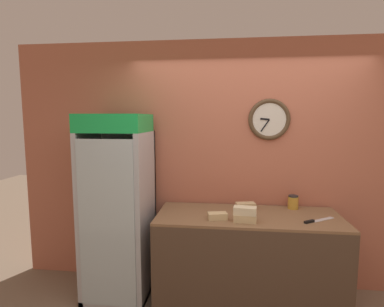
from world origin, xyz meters
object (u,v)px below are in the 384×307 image
(sandwich_stack_bottom, at_px, (245,218))
(condiment_jar, at_px, (293,202))
(chefs_knife, at_px, (315,221))
(sandwich_flat_left, at_px, (217,216))
(sandwich_flat_right, at_px, (245,206))
(sandwich_stack_middle, at_px, (245,211))
(beverage_cooler, at_px, (120,197))

(sandwich_stack_bottom, height_order, condiment_jar, condiment_jar)
(sandwich_stack_bottom, xyz_separation_m, chefs_knife, (0.64, 0.09, -0.03))
(sandwich_stack_bottom, distance_m, sandwich_flat_left, 0.25)
(sandwich_flat_left, distance_m, condiment_jar, 0.89)
(chefs_knife, bearing_deg, sandwich_flat_right, 155.12)
(sandwich_stack_middle, distance_m, sandwich_flat_right, 0.38)
(condiment_jar, bearing_deg, sandwich_flat_left, -151.17)
(sandwich_stack_middle, xyz_separation_m, sandwich_flat_left, (-0.25, 0.04, -0.08))
(beverage_cooler, xyz_separation_m, sandwich_flat_right, (1.32, 0.09, -0.08))
(beverage_cooler, relative_size, condiment_jar, 13.44)
(beverage_cooler, bearing_deg, sandwich_flat_right, 3.79)
(beverage_cooler, bearing_deg, sandwich_stack_middle, -12.51)
(sandwich_stack_middle, distance_m, chefs_knife, 0.66)
(sandwich_stack_bottom, xyz_separation_m, condiment_jar, (0.53, 0.47, 0.03))
(beverage_cooler, height_order, chefs_knife, beverage_cooler)
(condiment_jar, bearing_deg, beverage_cooler, -174.22)
(beverage_cooler, relative_size, sandwich_flat_right, 8.98)
(sandwich_flat_right, xyz_separation_m, condiment_jar, (0.50, 0.10, 0.03))
(sandwich_stack_middle, bearing_deg, condiment_jar, 41.82)
(sandwich_stack_middle, relative_size, sandwich_flat_left, 1.11)
(condiment_jar, bearing_deg, sandwich_flat_right, -169.02)
(sandwich_stack_bottom, bearing_deg, sandwich_flat_left, 170.27)
(beverage_cooler, xyz_separation_m, chefs_knife, (1.94, -0.20, -0.10))
(sandwich_stack_bottom, relative_size, condiment_jar, 1.49)
(sandwich_stack_middle, bearing_deg, sandwich_stack_bottom, 0.00)
(sandwich_stack_middle, bearing_deg, sandwich_flat_left, 170.27)
(chefs_knife, bearing_deg, condiment_jar, 107.09)
(sandwich_stack_bottom, distance_m, chefs_knife, 0.65)
(chefs_knife, bearing_deg, beverage_cooler, 174.15)
(sandwich_stack_middle, bearing_deg, beverage_cooler, 167.49)
(chefs_knife, bearing_deg, sandwich_stack_middle, -172.18)
(sandwich_flat_left, distance_m, sandwich_flat_right, 0.43)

